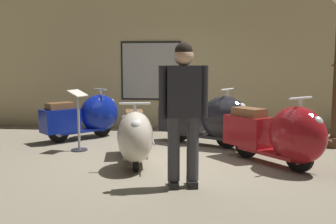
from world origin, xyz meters
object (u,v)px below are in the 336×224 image
visitor_0 (183,105)px  scooter_1 (135,136)px  scooter_3 (281,135)px  info_stanchion (79,126)px  scooter_2 (211,120)px  scooter_0 (88,116)px

visitor_0 → scooter_1: bearing=27.5°
scooter_3 → info_stanchion: size_ratio=1.55×
scooter_2 → visitor_0: (-0.39, -2.38, 0.53)m
scooter_3 → info_stanchion: 3.35m
visitor_0 → scooter_2: bearing=-20.0°
scooter_1 → scooter_3: bearing=81.2°
scooter_0 → scooter_3: scooter_3 is taller
scooter_2 → info_stanchion: 2.35m
visitor_0 → info_stanchion: 2.69m
scooter_0 → visitor_0: 3.61m
scooter_3 → scooter_1: bearing=-127.2°
scooter_0 → scooter_2: bearing=-58.4°
info_stanchion → scooter_0: bearing=98.6°
scooter_0 → scooter_3: size_ratio=0.91×
scooter_0 → info_stanchion: 1.11m
info_stanchion → scooter_1: bearing=-36.7°
scooter_2 → info_stanchion: bearing=-137.6°
scooter_1 → visitor_0: bearing=27.3°
scooter_0 → scooter_2: size_ratio=0.84×
scooter_1 → visitor_0: 1.36m
scooter_0 → scooter_2: (2.45, -0.53, 0.03)m
scooter_2 → info_stanchion: size_ratio=1.68×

